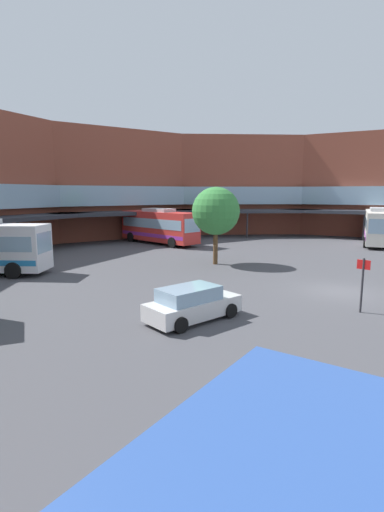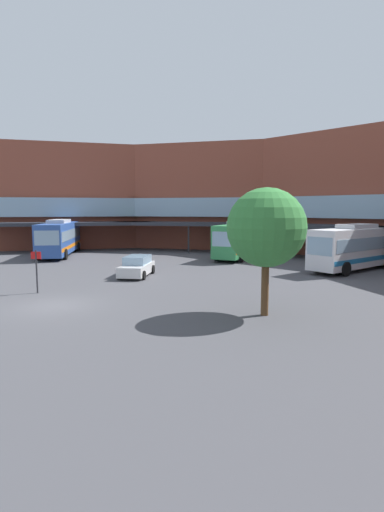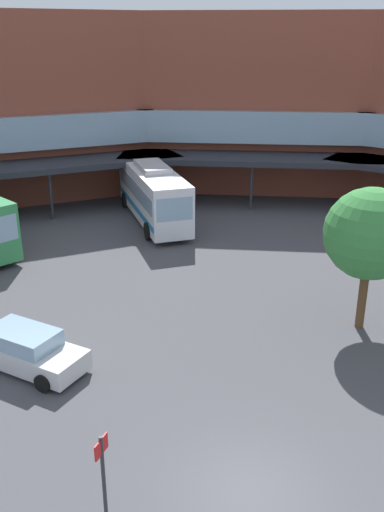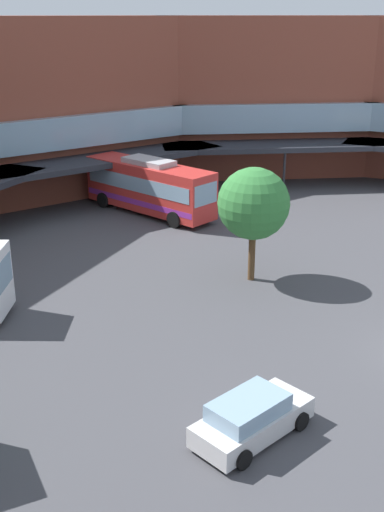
% 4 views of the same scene
% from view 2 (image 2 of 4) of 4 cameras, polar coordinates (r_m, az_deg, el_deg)
% --- Properties ---
extents(ground_plane, '(116.46, 116.46, 0.00)m').
position_cam_2_polar(ground_plane, '(22.42, -18.88, -6.71)').
color(ground_plane, '#47474C').
extents(station_building, '(72.54, 45.67, 13.17)m').
position_cam_2_polar(station_building, '(27.18, 21.55, 8.96)').
color(station_building, brown).
rests_on(station_building, ground).
extents(bus_0, '(6.36, 10.55, 3.83)m').
position_cam_2_polar(bus_0, '(35.83, 22.32, 1.21)').
color(bus_0, white).
rests_on(bus_0, ground).
extents(bus_2, '(12.54, 4.25, 3.91)m').
position_cam_2_polar(bus_2, '(46.15, -18.35, 2.55)').
color(bus_2, '#2D519E').
rests_on(bus_2, ground).
extents(bus_4, '(9.66, 8.59, 3.85)m').
position_cam_2_polar(bus_4, '(41.94, 6.87, 2.41)').
color(bus_4, '#338C4C').
rests_on(bus_4, ground).
extents(parked_car, '(4.75, 3.37, 1.53)m').
position_cam_2_polar(parked_car, '(30.54, -7.86, -1.48)').
color(parked_car, silver).
rests_on(parked_car, ground).
extents(plaza_tree, '(3.74, 3.74, 6.07)m').
position_cam_2_polar(plaza_tree, '(19.07, 10.53, 3.95)').
color(plaza_tree, brown).
rests_on(plaza_tree, ground).
extents(stop_sign_post, '(0.19, 0.59, 2.60)m').
position_cam_2_polar(stop_sign_post, '(25.80, -21.28, -1.48)').
color(stop_sign_post, '#2D2D33').
rests_on(stop_sign_post, ground).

